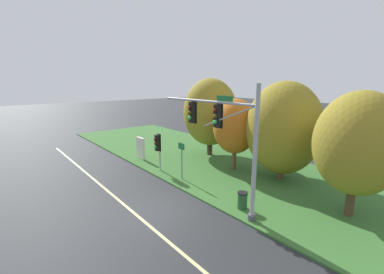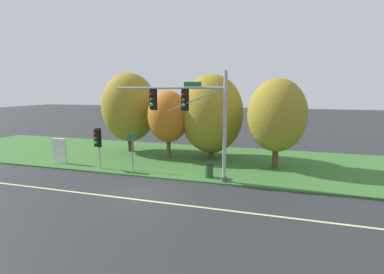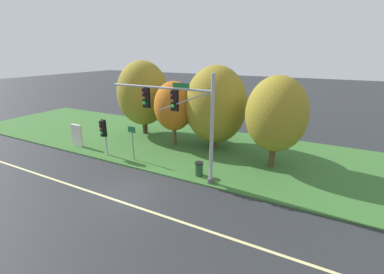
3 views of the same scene
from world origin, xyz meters
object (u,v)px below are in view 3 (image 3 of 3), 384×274
info_kiosk (77,135)px  tree_left_of_mast (174,106)px  pedestrian_signal_near_kerb (103,130)px  route_sign_post (132,139)px  tree_nearest_road (143,93)px  tree_behind_signpost (216,105)px  trash_bin (199,169)px  tree_mid_verge (276,114)px  traffic_signal_mast (181,113)px

info_kiosk → tree_left_of_mast: bearing=30.2°
pedestrian_signal_near_kerb → route_sign_post: pedestrian_signal_near_kerb is taller
tree_nearest_road → tree_behind_signpost: 7.63m
pedestrian_signal_near_kerb → trash_bin: pedestrian_signal_near_kerb is taller
route_sign_post → tree_mid_verge: (9.43, 3.62, 2.09)m
traffic_signal_mast → pedestrian_signal_near_kerb: traffic_signal_mast is taller
route_sign_post → tree_behind_signpost: bearing=52.4°
route_sign_post → tree_nearest_road: bearing=119.9°
trash_bin → tree_nearest_road: bearing=146.3°
tree_mid_verge → tree_behind_signpost: bearing=159.6°
traffic_signal_mast → tree_nearest_road: (-7.89, 6.47, -0.25)m
traffic_signal_mast → trash_bin: (0.95, 0.58, -3.76)m
tree_mid_verge → trash_bin: (-3.93, -3.70, -3.30)m
traffic_signal_mast → trash_bin: bearing=31.3°
pedestrian_signal_near_kerb → tree_left_of_mast: bearing=53.9°
tree_behind_signpost → pedestrian_signal_near_kerb: bearing=-138.9°
tree_nearest_road → tree_left_of_mast: bearing=-18.7°
traffic_signal_mast → tree_nearest_road: 10.21m
route_sign_post → info_kiosk: bearing=178.4°
tree_nearest_road → tree_mid_verge: (12.77, -2.19, -0.21)m
pedestrian_signal_near_kerb → tree_left_of_mast: 6.01m
tree_left_of_mast → tree_mid_verge: size_ratio=0.86×
traffic_signal_mast → tree_behind_signpost: tree_behind_signpost is taller
tree_nearest_road → tree_mid_verge: tree_nearest_road is taller
tree_nearest_road → trash_bin: tree_nearest_road is taller
pedestrian_signal_near_kerb → tree_behind_signpost: tree_behind_signpost is taller
route_sign_post → tree_behind_signpost: tree_behind_signpost is taller
tree_behind_signpost → tree_mid_verge: (5.16, -1.92, 0.17)m
route_sign_post → tree_left_of_mast: bearing=77.7°
info_kiosk → route_sign_post: bearing=-1.6°
info_kiosk → traffic_signal_mast: bearing=-4.4°
route_sign_post → trash_bin: route_sign_post is taller
tree_left_of_mast → tree_behind_signpost: 3.53m
pedestrian_signal_near_kerb → info_kiosk: size_ratio=1.52×
tree_behind_signpost → trash_bin: size_ratio=7.31×
traffic_signal_mast → info_kiosk: 11.32m
tree_left_of_mast → tree_mid_verge: tree_mid_verge is taller
traffic_signal_mast → tree_behind_signpost: bearing=92.6°
traffic_signal_mast → info_kiosk: (-10.80, 0.83, -3.28)m
traffic_signal_mast → tree_mid_verge: 6.50m
pedestrian_signal_near_kerb → tree_left_of_mast: size_ratio=0.52×
pedestrian_signal_near_kerb → trash_bin: bearing=2.1°
route_sign_post → info_kiosk: route_sign_post is taller
info_kiosk → trash_bin: 11.76m
traffic_signal_mast → tree_nearest_road: bearing=140.7°
pedestrian_signal_near_kerb → trash_bin: 8.16m
route_sign_post → tree_behind_signpost: 7.26m
pedestrian_signal_near_kerb → tree_mid_verge: bearing=18.5°
traffic_signal_mast → tree_nearest_road: tree_nearest_road is taller
traffic_signal_mast → route_sign_post: (-4.55, 0.65, -2.55)m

